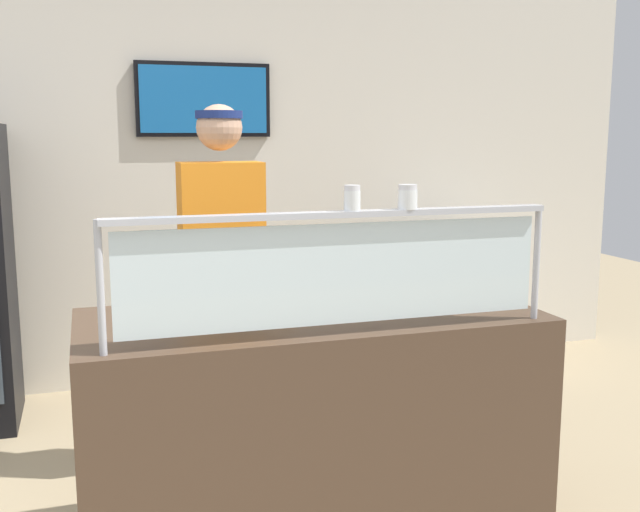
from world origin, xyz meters
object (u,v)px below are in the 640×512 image
at_px(pizza_server, 240,305).
at_px(pepper_flake_shaker, 407,198).
at_px(pizza_tray, 243,309).
at_px(parmesan_shaker, 352,200).
at_px(worker_figure, 223,268).
at_px(pizza_box_stack, 459,240).

bearing_deg(pizza_server, pepper_flake_shaker, -34.33).
bearing_deg(pizza_server, pizza_tray, 59.10).
height_order(parmesan_shaker, worker_figure, worker_figure).
height_order(pizza_tray, pizza_box_stack, pizza_box_stack).
height_order(pizza_tray, pizza_server, pizza_server).
bearing_deg(parmesan_shaker, pepper_flake_shaker, -0.00).
distance_m(pizza_tray, pizza_server, 0.03).
distance_m(pizza_tray, pizza_box_stack, 2.46).
relative_size(pizza_server, pepper_flake_shaker, 3.34).
xyz_separation_m(parmesan_shaker, pizza_box_stack, (1.52, 2.06, -0.48)).
bearing_deg(pepper_flake_shaker, pizza_tray, 140.81).
bearing_deg(pizza_server, pizza_box_stack, 45.34).
bearing_deg(pepper_flake_shaker, worker_figure, 112.50).
distance_m(parmesan_shaker, pizza_box_stack, 2.61).
bearing_deg(parmesan_shaker, pizza_tray, 126.02).
xyz_separation_m(parmesan_shaker, worker_figure, (-0.24, 1.07, -0.40)).
xyz_separation_m(pizza_server, worker_figure, (0.06, 0.69, 0.02)).
xyz_separation_m(pepper_flake_shaker, pizza_box_stack, (1.32, 2.06, -0.48)).
relative_size(parmesan_shaker, worker_figure, 0.05).
distance_m(pizza_server, pizza_box_stack, 2.48).
height_order(worker_figure, pizza_box_stack, worker_figure).
bearing_deg(pizza_tray, pepper_flake_shaker, -39.19).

